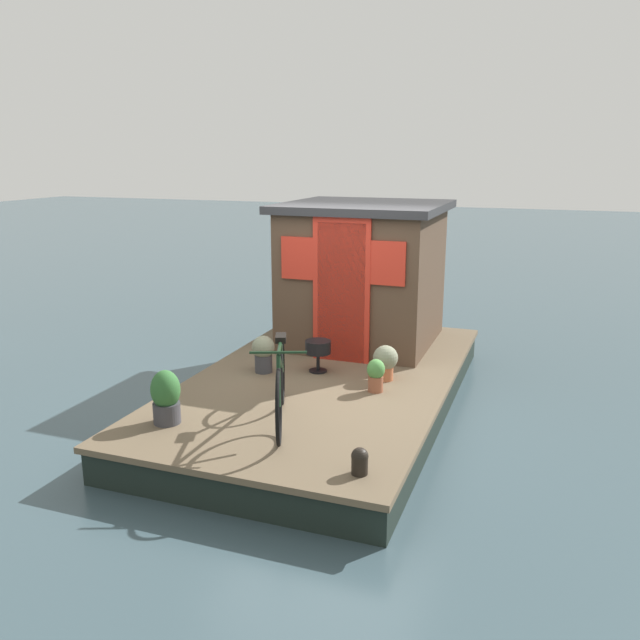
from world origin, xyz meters
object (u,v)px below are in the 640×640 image
object	(u,v)px
bicycle	(280,384)
charcoal_grill	(318,349)
potted_plant_ivy	(166,397)
mooring_bollard	(360,461)
potted_plant_rosemary	(385,361)
houseboat_cabin	(363,273)
potted_plant_fern	(263,352)
potted_plant_succulent	(376,374)

from	to	relation	value
bicycle	charcoal_grill	size ratio (longest dim) A/B	4.08
potted_plant_ivy	bicycle	bearing A→B (deg)	-68.46
potted_plant_ivy	mooring_bollard	xyz separation A→B (m)	(-0.35, -2.02, -0.15)
bicycle	mooring_bollard	bearing A→B (deg)	-126.51
bicycle	charcoal_grill	distance (m)	1.52
potted_plant_rosemary	mooring_bollard	world-z (taller)	potted_plant_rosemary
bicycle	mooring_bollard	xyz separation A→B (m)	(-0.75, -1.01, -0.27)
houseboat_cabin	potted_plant_rosemary	xyz separation A→B (m)	(-1.43, -0.69, -0.72)
bicycle	charcoal_grill	bearing A→B (deg)	6.76
houseboat_cabin	potted_plant_rosemary	distance (m)	1.74
houseboat_cabin	potted_plant_ivy	distance (m)	3.52
houseboat_cabin	bicycle	distance (m)	2.98
bicycle	mooring_bollard	world-z (taller)	bicycle
potted_plant_ivy	potted_plant_rosemary	xyz separation A→B (m)	(1.90, -1.64, -0.04)
potted_plant_fern	mooring_bollard	size ratio (longest dim) A/B	1.95
potted_plant_ivy	potted_plant_succulent	bearing A→B (deg)	-47.54
potted_plant_succulent	houseboat_cabin	bearing A→B (deg)	20.75
mooring_bollard	potted_plant_rosemary	bearing A→B (deg)	9.52
houseboat_cabin	potted_plant_fern	world-z (taller)	houseboat_cabin
potted_plant_succulent	potted_plant_ivy	bearing A→B (deg)	132.46
potted_plant_succulent	potted_plant_rosemary	bearing A→B (deg)	-0.24
potted_plant_rosemary	potted_plant_succulent	bearing A→B (deg)	179.76
potted_plant_ivy	charcoal_grill	world-z (taller)	potted_plant_ivy
potted_plant_succulent	potted_plant_rosemary	xyz separation A→B (m)	(0.40, -0.00, 0.03)
potted_plant_succulent	potted_plant_fern	distance (m)	1.42
potted_plant_rosemary	potted_plant_ivy	bearing A→B (deg)	139.13
potted_plant_ivy	potted_plant_fern	size ratio (longest dim) A/B	1.20
bicycle	potted_plant_fern	xyz separation A→B (m)	(1.27, 0.78, -0.14)
houseboat_cabin	potted_plant_succulent	size ratio (longest dim) A/B	5.68
potted_plant_succulent	mooring_bollard	xyz separation A→B (m)	(-1.85, -0.38, -0.08)
charcoal_grill	mooring_bollard	world-z (taller)	charcoal_grill
houseboat_cabin	bicycle	size ratio (longest dim) A/B	1.33
potted_plant_succulent	charcoal_grill	size ratio (longest dim) A/B	0.96
bicycle	potted_plant_fern	bearing A→B (deg)	31.31
potted_plant_ivy	mooring_bollard	size ratio (longest dim) A/B	2.34
houseboat_cabin	charcoal_grill	xyz separation A→B (m)	(-1.42, 0.12, -0.66)
houseboat_cabin	potted_plant_ivy	xyz separation A→B (m)	(-3.32, 0.95, -0.68)
houseboat_cabin	potted_plant_rosemary	world-z (taller)	houseboat_cabin
houseboat_cabin	mooring_bollard	distance (m)	3.92
potted_plant_ivy	mooring_bollard	distance (m)	2.05
houseboat_cabin	bicycle	bearing A→B (deg)	-178.84
charcoal_grill	bicycle	bearing A→B (deg)	-173.24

